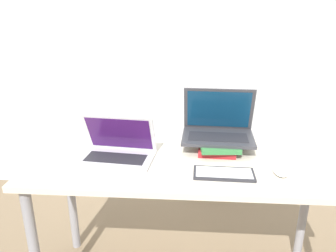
{
  "coord_description": "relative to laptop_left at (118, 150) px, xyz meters",
  "views": [
    {
      "loc": [
        0.01,
        -1.16,
        1.48
      ],
      "look_at": [
        -0.09,
        0.31,
        0.95
      ],
      "focal_mm": 35.0,
      "sensor_mm": 36.0,
      "label": 1
    }
  ],
  "objects": [
    {
      "name": "notepad",
      "position": [
        0.94,
        -0.14,
        -0.04
      ],
      "size": [
        0.19,
        0.3,
        0.01
      ],
      "color": "white",
      "rests_on": "desk"
    },
    {
      "name": "book_stack",
      "position": [
        0.51,
        0.13,
        -0.01
      ],
      "size": [
        0.22,
        0.29,
        0.06
      ],
      "color": "maroon",
      "rests_on": "desk"
    },
    {
      "name": "laptop_left",
      "position": [
        0.0,
        0.0,
        0.0
      ],
      "size": [
        0.38,
        0.27,
        0.22
      ],
      "color": "silver",
      "rests_on": "desk"
    },
    {
      "name": "wall_back",
      "position": [
        0.34,
        1.09,
        0.53
      ],
      "size": [
        8.0,
        0.05,
        2.7
      ],
      "color": "silver",
      "rests_on": "ground_plane"
    },
    {
      "name": "mouse",
      "position": [
        0.78,
        -0.12,
        -0.03
      ],
      "size": [
        0.07,
        0.1,
        0.03
      ],
      "color": "white",
      "rests_on": "desk"
    },
    {
      "name": "wireless_keyboard",
      "position": [
        0.52,
        -0.14,
        -0.04
      ],
      "size": [
        0.28,
        0.13,
        0.01
      ],
      "color": "#28282D",
      "rests_on": "desk"
    },
    {
      "name": "desk",
      "position": [
        0.34,
        -0.0,
        -0.14
      ],
      "size": [
        1.54,
        0.62,
        0.77
      ],
      "color": "beige",
      "rests_on": "ground_plane"
    },
    {
      "name": "laptop_on_books",
      "position": [
        0.51,
        0.18,
        0.07
      ],
      "size": [
        0.39,
        0.28,
        0.26
      ],
      "color": "#333338",
      "rests_on": "book_stack"
    }
  ]
}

